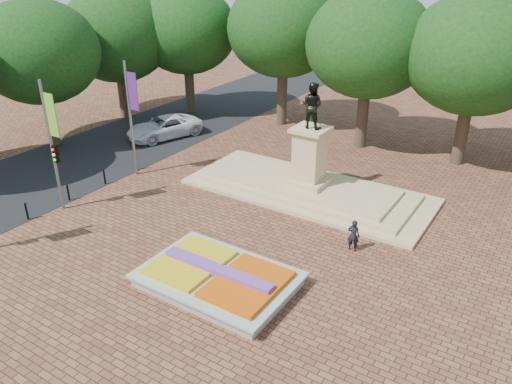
{
  "coord_description": "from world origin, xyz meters",
  "views": [
    {
      "loc": [
        11.57,
        -15.47,
        12.56
      ],
      "look_at": [
        -0.06,
        2.56,
        2.2
      ],
      "focal_mm": 35.0,
      "sensor_mm": 36.0,
      "label": 1
    }
  ],
  "objects_px": {
    "monument": "(308,178)",
    "van": "(164,127)",
    "pedestrian": "(353,235)",
    "flower_bed": "(218,278)"
  },
  "relations": [
    {
      "from": "monument",
      "to": "van",
      "type": "distance_m",
      "value": 13.69
    },
    {
      "from": "monument",
      "to": "pedestrian",
      "type": "height_order",
      "value": "monument"
    },
    {
      "from": "flower_bed",
      "to": "pedestrian",
      "type": "relative_size",
      "value": 4.02
    },
    {
      "from": "van",
      "to": "pedestrian",
      "type": "height_order",
      "value": "pedestrian"
    },
    {
      "from": "flower_bed",
      "to": "van",
      "type": "relative_size",
      "value": 1.12
    },
    {
      "from": "flower_bed",
      "to": "van",
      "type": "height_order",
      "value": "van"
    },
    {
      "from": "monument",
      "to": "van",
      "type": "xyz_separation_m",
      "value": [
        -13.43,
        2.66,
        -0.1
      ]
    },
    {
      "from": "flower_bed",
      "to": "monument",
      "type": "bearing_deg",
      "value": 95.87
    },
    {
      "from": "flower_bed",
      "to": "monument",
      "type": "relative_size",
      "value": 0.45
    },
    {
      "from": "monument",
      "to": "pedestrian",
      "type": "distance_m",
      "value": 6.37
    }
  ]
}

